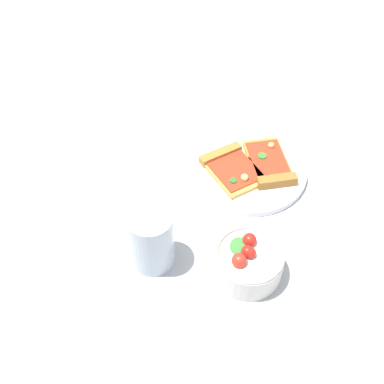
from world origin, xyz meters
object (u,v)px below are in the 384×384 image
plate (247,169)px  paper_napkin (129,132)px  pizza_slice_near (231,167)px  salad_bowl (248,261)px  pizza_slice_far (270,166)px  soda_glass (152,241)px

plate → paper_napkin: size_ratio=1.59×
paper_napkin → pizza_slice_near: bearing=154.3°
salad_bowl → paper_napkin: salad_bowl is taller
salad_bowl → paper_napkin: bearing=-52.3°
pizza_slice_near → paper_napkin: size_ratio=1.00×
pizza_slice_near → salad_bowl: salad_bowl is taller
pizza_slice_far → salad_bowl: bearing=79.4°
salad_bowl → paper_napkin: size_ratio=0.78×
plate → pizza_slice_far: bearing=179.3°
salad_bowl → plate: bearing=-89.9°
pizza_slice_far → paper_napkin: size_ratio=0.99×
plate → soda_glass: size_ratio=2.08×
plate → paper_napkin: bearing=-20.7°
plate → salad_bowl: bearing=90.1°
paper_napkin → soda_glass: bearing=106.9°
pizza_slice_near → soda_glass: bearing=59.2°
soda_glass → plate: bearing=-125.4°
soda_glass → paper_napkin: soda_glass is taller
plate → pizza_slice_near: 0.04m
salad_bowl → paper_napkin: (0.26, -0.34, -0.03)m
plate → pizza_slice_far: size_ratio=1.61×
salad_bowl → soda_glass: bearing=-4.3°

